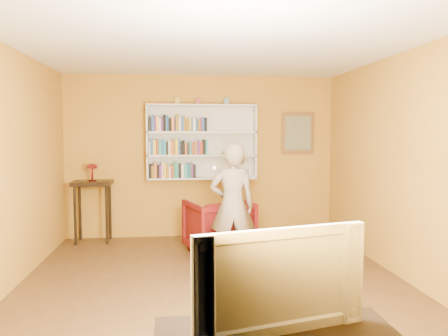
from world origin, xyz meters
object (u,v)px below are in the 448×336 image
at_px(bookshelf, 202,142).
at_px(ruby_lustre, 92,168).
at_px(person, 232,206).
at_px(console_table, 93,192).
at_px(armchair, 218,227).
at_px(television, 274,276).

distance_m(bookshelf, ruby_lustre, 1.81).
bearing_deg(person, ruby_lustre, -37.23).
height_order(bookshelf, console_table, bookshelf).
relative_size(armchair, television, 0.77).
bearing_deg(person, armchair, -79.84).
xyz_separation_m(bookshelf, television, (0.17, -4.66, -0.74)).
relative_size(person, television, 1.44).
xyz_separation_m(person, television, (-0.12, -2.92, 0.05)).
height_order(ruby_lustre, television, ruby_lustre).
relative_size(ruby_lustre, person, 0.17).
bearing_deg(bookshelf, person, -80.53).
relative_size(console_table, armchair, 1.13).
bearing_deg(ruby_lustre, console_table, 126.87).
relative_size(bookshelf, armchair, 2.07).
distance_m(bookshelf, armchair, 1.61).
xyz_separation_m(bookshelf, armchair, (0.17, -1.06, -1.20)).
bearing_deg(person, bookshelf, -80.07).
xyz_separation_m(bookshelf, person, (0.29, -1.74, -0.79)).
xyz_separation_m(ruby_lustre, person, (2.05, -1.58, -0.38)).
height_order(console_table, person, person).
distance_m(bookshelf, television, 4.72).
relative_size(bookshelf, console_table, 1.83).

